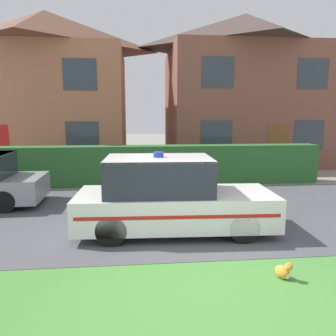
# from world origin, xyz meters

# --- Properties ---
(ground_plane) EXTENTS (80.00, 80.00, 0.00)m
(ground_plane) POSITION_xyz_m (0.00, 0.00, 0.00)
(ground_plane) COLOR gray
(road_strip) EXTENTS (28.00, 5.83, 0.01)m
(road_strip) POSITION_xyz_m (0.00, 3.64, 0.01)
(road_strip) COLOR #4C4C51
(road_strip) RESTS_ON ground
(lawn_verge) EXTENTS (28.00, 2.30, 0.01)m
(lawn_verge) POSITION_xyz_m (0.00, -0.43, 0.00)
(lawn_verge) COLOR #478438
(lawn_verge) RESTS_ON ground
(garden_hedge) EXTENTS (11.72, 0.76, 1.42)m
(garden_hedge) POSITION_xyz_m (-0.18, 7.23, 0.71)
(garden_hedge) COLOR #2D662D
(garden_hedge) RESTS_ON ground
(police_car) EXTENTS (4.22, 1.80, 1.72)m
(police_car) POSITION_xyz_m (-0.30, 2.28, 0.77)
(police_car) COLOR black
(police_car) RESTS_ON road_strip
(cat) EXTENTS (0.27, 0.36, 0.31)m
(cat) POSITION_xyz_m (1.23, 0.03, 0.13)
(cat) COLOR orange
(cat) RESTS_ON ground
(house_left) EXTENTS (7.94, 6.32, 7.55)m
(house_left) POSITION_xyz_m (-5.36, 12.93, 3.84)
(house_left) COLOR #A86B4C
(house_left) RESTS_ON ground
(house_right) EXTENTS (8.14, 6.15, 7.57)m
(house_right) POSITION_xyz_m (4.66, 12.58, 3.85)
(house_right) COLOR brown
(house_right) RESTS_ON ground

